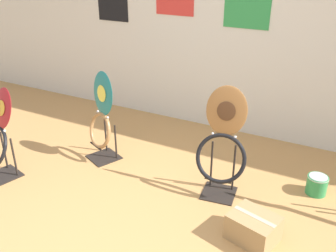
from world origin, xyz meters
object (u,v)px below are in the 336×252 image
toilet_seat_display_teal_sax (102,119)px  toilet_seat_display_woodgrain (222,146)px  paint_can (317,184)px  storage_box (253,228)px

toilet_seat_display_teal_sax → toilet_seat_display_woodgrain: 1.25m
toilet_seat_display_teal_sax → toilet_seat_display_woodgrain: size_ratio=0.95×
paint_can → storage_box: (-0.33, -0.82, 0.01)m
toilet_seat_display_teal_sax → storage_box: toilet_seat_display_teal_sax is taller
toilet_seat_display_woodgrain → storage_box: bearing=-46.0°
toilet_seat_display_teal_sax → storage_box: 1.76m
toilet_seat_display_woodgrain → paint_can: bearing=27.1°
toilet_seat_display_woodgrain → storage_box: 0.70m
toilet_seat_display_woodgrain → paint_can: size_ratio=5.35×
paint_can → toilet_seat_display_woodgrain: bearing=-152.9°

